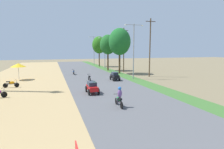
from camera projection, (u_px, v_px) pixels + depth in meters
parked_motorbike_fourth at (11, 83)px, 22.65m from camera, size 1.80×0.54×0.94m
vendor_umbrella at (18, 65)px, 28.08m from camera, size 2.20×2.20×2.52m
median_tree_nearest at (120, 42)px, 35.19m from camera, size 4.12×4.12×8.56m
median_tree_second at (108, 45)px, 40.71m from camera, size 3.46×3.46×7.78m
median_tree_third at (99, 45)px, 50.26m from camera, size 3.71×3.71×8.07m
streetlamp_near at (134, 48)px, 28.88m from camera, size 3.16×0.20×8.44m
streetlamp_mid at (105, 50)px, 44.63m from camera, size 3.16×0.20×7.52m
streetlamp_far at (94, 49)px, 56.08m from camera, size 3.16×0.20×8.45m
utility_pole_near at (124, 49)px, 38.15m from camera, size 1.80×0.20×8.95m
utility_pole_far at (150, 47)px, 31.45m from camera, size 1.80×0.20×9.73m
car_sedan_red at (92, 87)px, 19.62m from camera, size 1.10×2.26×1.19m
car_hatchback_black at (115, 76)px, 27.80m from camera, size 1.04×2.00×1.23m
motorbike_foreground_rider at (119, 97)px, 14.90m from camera, size 0.54×1.80×1.66m
motorbike_ahead_second at (89, 77)px, 27.40m from camera, size 0.54×1.80×0.94m
motorbike_ahead_third at (74, 72)px, 34.24m from camera, size 0.54×1.80×0.94m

